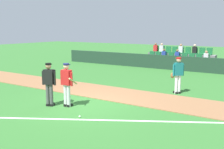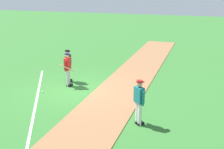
{
  "view_description": "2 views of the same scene",
  "coord_description": "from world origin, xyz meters",
  "views": [
    {
      "loc": [
        6.59,
        -8.22,
        3.09
      ],
      "look_at": [
        0.7,
        1.11,
        1.16
      ],
      "focal_mm": 41.9,
      "sensor_mm": 36.0,
      "label": 1
    },
    {
      "loc": [
        12.1,
        5.92,
        5.0
      ],
      "look_at": [
        0.3,
        2.01,
        1.08
      ],
      "focal_mm": 45.06,
      "sensor_mm": 36.0,
      "label": 2
    }
  ],
  "objects": [
    {
      "name": "runner_teal_jersey",
      "position": [
        2.7,
        3.85,
        0.96
      ],
      "size": [
        0.55,
        0.51,
        1.76
      ],
      "color": "white",
      "rests_on": "ground"
    },
    {
      "name": "dugout_fence",
      "position": [
        0.0,
        10.86,
        0.54
      ],
      "size": [
        20.0,
        0.16,
        1.09
      ],
      "primitive_type": "cube",
      "color": "#1E3828",
      "rests_on": "ground"
    },
    {
      "name": "stadium_bleachers",
      "position": [
        -0.01,
        12.31,
        0.51
      ],
      "size": [
        5.55,
        2.1,
        1.9
      ],
      "color": "slate",
      "rests_on": "ground"
    },
    {
      "name": "infield_dirt_path",
      "position": [
        0.0,
        2.19,
        0.01
      ],
      "size": [
        28.0,
        2.47,
        0.03
      ],
      "primitive_type": "cube",
      "color": "#936642",
      "rests_on": "ground"
    },
    {
      "name": "ground_plane",
      "position": [
        0.0,
        0.0,
        0.0
      ],
      "size": [
        80.0,
        80.0,
        0.0
      ],
      "primitive_type": "plane",
      "color": "#33702D"
    },
    {
      "name": "umpire_home_plate",
      "position": [
        -1.0,
        -0.9,
        1.0
      ],
      "size": [
        0.56,
        0.4,
        1.76
      ],
      "color": "#4C4C4C",
      "rests_on": "ground"
    },
    {
      "name": "batter_red_jersey",
      "position": [
        -0.34,
        -0.6,
        0.97
      ],
      "size": [
        0.7,
        0.77,
        1.76
      ],
      "color": "silver",
      "rests_on": "ground"
    },
    {
      "name": "baseball",
      "position": [
        0.92,
        -1.37,
        0.04
      ],
      "size": [
        0.07,
        0.07,
        0.07
      ],
      "primitive_type": "sphere",
      "color": "white",
      "rests_on": "ground"
    },
    {
      "name": "foul_line_chalk",
      "position": [
        3.0,
        -0.5,
        0.01
      ],
      "size": [
        10.59,
        5.81,
        0.01
      ],
      "primitive_type": "cube",
      "rotation": [
        0.0,
        0.0,
        0.5
      ],
      "color": "white",
      "rests_on": "ground"
    }
  ]
}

